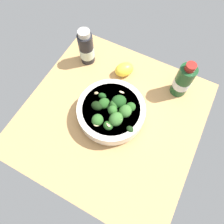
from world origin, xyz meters
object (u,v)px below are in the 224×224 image
Objects in this scene: bowl_of_broccoli at (112,112)px; bottle_short at (183,81)px; lemon_wedge at (124,69)px; bottle_tall at (86,49)px.

bottle_short reaches higher than bowl_of_broccoli.
bottle_tall reaches higher than lemon_wedge.
bottle_short is at bearing 4.51° from bottle_tall.
bottle_short reaches higher than lemon_wedge.
lemon_wedge is at bearing 2.21° from bottle_tall.
bowl_of_broccoli is at bearing -76.25° from lemon_wedge.
lemon_wedge is (-4.62, 18.87, -1.80)cm from bowl_of_broccoli.
bottle_short is at bearing 51.62° from bowl_of_broccoli.
bottle_tall is at bearing -177.79° from lemon_wedge.
bottle_tall is at bearing 138.48° from bowl_of_broccoli.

